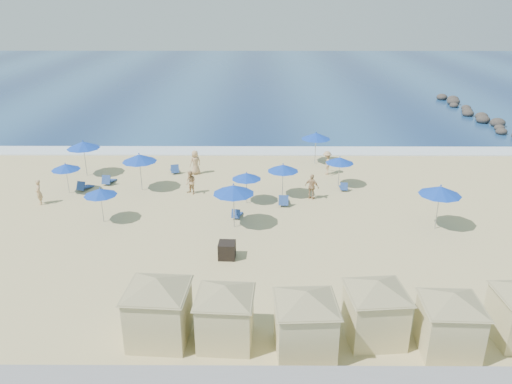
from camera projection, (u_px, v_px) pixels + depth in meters
ground at (246, 233)px, 27.76m from camera, size 160.00×160.00×0.00m
ocean at (254, 78)px, 78.85m from camera, size 160.00×80.00×0.06m
surf_line at (250, 151)px, 42.15m from camera, size 160.00×2.50×0.08m
rock_jetty at (488, 121)px, 50.65m from camera, size 2.56×26.66×0.96m
trash_bin at (227, 250)px, 25.04m from camera, size 0.88×0.88×0.84m
cabana_0 at (158, 301)px, 18.68m from camera, size 4.72×4.72×2.97m
cabana_1 at (225, 307)px, 18.58m from camera, size 4.34×4.34×2.73m
cabana_2 at (306, 314)px, 18.01m from camera, size 4.57×4.57×2.87m
cabana_3 at (376, 302)px, 18.76m from camera, size 4.47×4.47×2.82m
cabana_4 at (451, 315)px, 18.11m from camera, size 4.36×4.36×2.74m
umbrella_0 at (83, 145)px, 35.76m from camera, size 2.35×2.35×2.67m
umbrella_1 at (66, 167)px, 32.71m from camera, size 1.87×1.87×2.12m
umbrella_2 at (100, 192)px, 28.49m from camera, size 1.89×1.89×2.16m
umbrella_3 at (139, 158)px, 33.05m from camera, size 2.31×2.31×2.63m
umbrella_4 at (246, 176)px, 31.09m from camera, size 1.86×1.86×2.11m
umbrella_5 at (234, 189)px, 27.68m from camera, size 2.33×2.33×2.65m
umbrella_6 at (283, 168)px, 32.06m from camera, size 2.02×2.02×2.30m
umbrella_7 at (316, 136)px, 38.37m from camera, size 2.26×2.26×2.57m
umbrella_8 at (340, 160)px, 33.82m from camera, size 1.92×1.92×2.19m
umbrella_9 at (440, 191)px, 27.48m from camera, size 2.34×2.34×2.67m
beach_chair_0 at (84, 186)px, 33.83m from camera, size 0.93×1.41×0.71m
beach_chair_1 at (108, 180)px, 34.92m from camera, size 0.75×1.39×0.73m
beach_chair_2 at (175, 169)px, 37.08m from camera, size 0.89×1.42×0.72m
beach_chair_3 at (237, 214)px, 29.68m from camera, size 0.68×1.20×0.62m
beach_chair_4 at (284, 201)px, 31.46m from camera, size 0.69×1.40×0.75m
beach_chair_5 at (343, 187)px, 33.84m from camera, size 0.57×1.14×0.61m
beachgoer_0 at (39, 192)px, 31.32m from camera, size 0.61×0.70×1.60m
beachgoer_1 at (191, 183)px, 32.94m from camera, size 0.98×0.95×1.59m
beachgoer_2 at (312, 187)px, 32.12m from camera, size 1.05×0.85×1.67m
beachgoer_3 at (327, 163)px, 36.56m from camera, size 0.77×1.19×1.75m
beachgoer_4 at (195, 162)px, 36.60m from camera, size 1.04×0.97×1.78m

